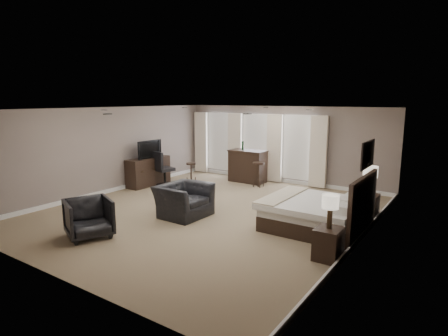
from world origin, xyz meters
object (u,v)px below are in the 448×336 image
Objects in this scene: armchair_far at (89,216)px; nightstand_far at (368,206)px; bar_stool_left at (191,173)px; bar_counter at (248,166)px; lamp_far at (370,180)px; armchair_near at (184,195)px; tv at (148,156)px; bar_stool_right at (259,175)px; bed at (312,199)px; lamp_near at (330,212)px; desk_chair at (165,168)px; nightstand_near at (328,244)px; dresser at (148,172)px.

nightstand_far is at bearing -20.69° from armchair_far.
bar_stool_left reaches higher than nightstand_far.
nightstand_far is 0.45× the size of bar_counter.
lamp_far is 4.50m from armchair_near.
tv is 3.70m from bar_stool_right.
armchair_near reaches higher than tv.
bed is at bearing -44.11° from bar_stool_right.
lamp_near is at bearing -45.58° from armchair_far.
lamp_far is at bearing 0.00° from nightstand_far.
bed reaches higher than tv.
desk_chair is (-2.68, 2.19, 0.05)m from armchair_near.
lamp_near is at bearing 0.00° from nightstand_near.
lamp_near reaches higher than tv.
dresser is 4.77m from armchair_far.
armchair_far reaches higher than nightstand_near.
nightstand_near is 7.36m from tv.
armchair_far is at bearing -96.98° from bar_stool_right.
desk_chair is at bearing 157.42° from nightstand_near.
bed is at bearing 121.54° from nightstand_near.
bar_counter is at bearing -121.27° from desk_chair.
dresser reaches higher than bar_stool_right.
nightstand_far is at bearing -85.83° from tv.
lamp_near reaches higher than nightstand_far.
bar_counter reaches higher than tv.
bed reaches higher than lamp_far.
tv is at bearing -129.64° from bar_stool_left.
armchair_near is (-3.78, -2.41, -0.39)m from lamp_far.
armchair_far is 0.78× the size of desk_chair.
bar_counter is (-3.55, 3.23, -0.09)m from bed.
bed is at bearing -21.93° from bar_stool_left.
armchair_near is 3.74m from bar_stool_right.
lamp_near is at bearing -48.38° from bar_stool_right.
dresser is 1.94× the size of bar_stool_right.
nightstand_near is at bearing -90.00° from nightstand_far.
nightstand_far is 2.96m from lamp_near.
bed is 1.74m from nightstand_far.
bar_counter is at bearing 133.49° from nightstand_near.
dresser is at bearing 54.12° from armchair_far.
lamp_near is 6.97m from bar_stool_left.
armchair_near reaches higher than armchair_far.
tv is at bearing 59.82° from armchair_near.
bar_stool_left is (-2.21, 3.01, -0.19)m from armchair_near.
bed is 2.94× the size of lamp_far.
lamp_far reaches higher than bar_counter.
bed is 1.78× the size of desk_chair.
armchair_far reaches higher than nightstand_far.
tv is (-6.92, 2.39, 0.11)m from lamp_near.
nightstand_far is at bearing -21.88° from bar_counter.
desk_chair is at bearing 157.42° from lamp_near.
bed is at bearing 121.54° from lamp_near.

